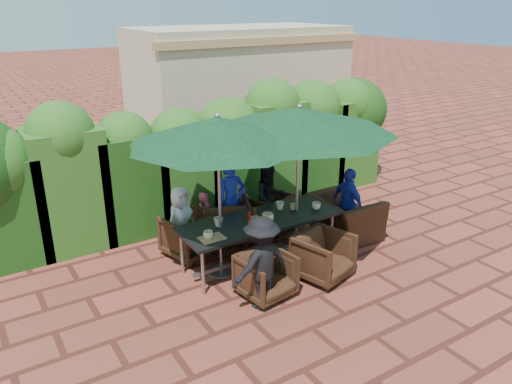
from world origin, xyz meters
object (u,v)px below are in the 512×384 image
umbrella_right (299,120)px  chair_far_mid (225,218)px  chair_near_left (266,273)px  chair_far_right (273,211)px  chair_near_right (323,254)px  umbrella_left (218,131)px  chair_end_right (345,210)px  dining_table (260,224)px  chair_far_left (190,233)px

umbrella_right → chair_far_mid: size_ratio=3.56×
chair_near_left → chair_far_right: bearing=45.3°
umbrella_right → chair_far_right: bearing=78.0°
chair_far_mid → chair_near_right: 1.95m
umbrella_left → chair_end_right: bearing=-1.3°
dining_table → chair_far_mid: chair_far_mid is taller
umbrella_right → chair_far_left: size_ratio=3.79×
chair_far_mid → chair_far_right: bearing=-162.4°
chair_end_right → dining_table: bearing=92.8°
chair_far_left → umbrella_left: bearing=86.9°
chair_far_left → chair_near_right: bearing=114.3°
chair_far_mid → umbrella_right: bearing=147.5°
chair_end_right → chair_far_left: bearing=74.8°
chair_far_mid → chair_end_right: bearing=173.2°
chair_far_left → chair_near_right: chair_far_left is taller
umbrella_right → chair_near_right: umbrella_right is taller
dining_table → umbrella_right: (0.69, -0.03, 1.54)m
chair_far_left → chair_near_left: (0.37, -1.67, -0.04)m
umbrella_left → chair_far_left: (-0.15, 0.76, -1.83)m
umbrella_left → chair_end_right: umbrella_left is taller
chair_far_right → umbrella_left: bearing=6.3°
chair_near_left → chair_far_left: bearing=94.5°
umbrella_right → chair_end_right: (1.10, 0.04, -1.73)m
umbrella_left → chair_far_right: umbrella_left is taller
umbrella_left → umbrella_right: bearing=-4.0°
chair_end_right → umbrella_left: bearing=91.1°
umbrella_left → chair_end_right: (2.43, -0.05, -1.72)m
umbrella_right → chair_far_right: umbrella_right is taller
chair_far_right → chair_far_mid: bearing=-26.1°
umbrella_left → chair_far_mid: bearing=57.3°
umbrella_left → chair_near_left: 2.08m
dining_table → chair_far_mid: bearing=93.6°
dining_table → chair_far_left: bearing=133.9°
chair_far_mid → chair_near_left: bearing=99.3°
umbrella_left → chair_end_right: size_ratio=2.26×
umbrella_right → chair_near_left: umbrella_right is taller
dining_table → chair_end_right: chair_end_right is taller
umbrella_left → chair_far_left: bearing=101.3°
umbrella_left → dining_table: bearing=-6.0°
chair_far_mid → chair_end_right: (1.85, -0.97, 0.08)m
chair_far_right → chair_near_left: chair_far_right is taller
chair_far_mid → chair_end_right: size_ratio=0.74×
dining_table → chair_far_left: 1.19m
chair_far_mid → chair_near_right: bearing=129.5°
chair_far_right → chair_end_right: 1.29m
chair_far_mid → chair_end_right: 2.08m
dining_table → chair_far_left: (-0.80, 0.83, -0.29)m
chair_far_left → chair_far_mid: 0.75m
chair_near_right → umbrella_right: bearing=65.3°
chair_far_mid → chair_near_left: chair_far_mid is taller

